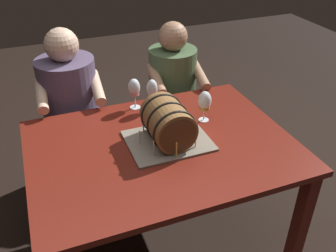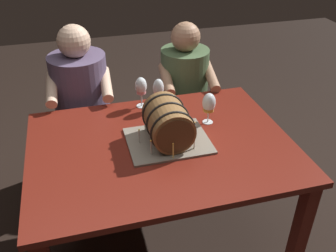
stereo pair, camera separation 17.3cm
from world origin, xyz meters
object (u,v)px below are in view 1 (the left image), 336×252
wine_glass_amber (205,102)px  person_seated_right (173,102)px  person_seated_left (73,116)px  wine_glass_rose (134,89)px  barrel_cake (168,124)px  dining_table (162,159)px  wine_glass_empty (152,89)px

wine_glass_amber → person_seated_right: bearing=85.0°
person_seated_left → wine_glass_rose: bearing=-43.2°
barrel_cake → wine_glass_amber: (0.28, 0.13, 0.01)m
dining_table → wine_glass_rose: (-0.02, 0.43, 0.23)m
person_seated_right → wine_glass_amber: bearing=-95.0°
person_seated_left → person_seated_right: size_ratio=1.04×
wine_glass_rose → person_seated_right: (0.39, 0.34, -0.34)m
barrel_cake → person_seated_left: 0.91m
wine_glass_empty → person_seated_left: person_seated_left is taller
wine_glass_empty → wine_glass_rose: 0.11m
wine_glass_empty → wine_glass_rose: size_ratio=1.02×
wine_glass_amber → wine_glass_rose: bearing=138.8°
wine_glass_empty → wine_glass_rose: (-0.10, 0.06, -0.00)m
wine_glass_rose → person_seated_left: size_ratio=0.17×
person_seated_left → person_seated_right: bearing=-0.0°
wine_glass_amber → person_seated_right: 0.71m
dining_table → wine_glass_empty: wine_glass_empty is taller
barrel_cake → person_seated_right: (0.33, 0.76, -0.32)m
barrel_cake → wine_glass_rose: barrel_cake is taller
dining_table → wine_glass_rose: wine_glass_rose is taller
barrel_cake → person_seated_left: person_seated_left is taller
person_seated_left → barrel_cake: bearing=-61.4°
wine_glass_empty → barrel_cake: bearing=-96.2°
dining_table → wine_glass_amber: (0.32, 0.14, 0.22)m
wine_glass_amber → person_seated_right: (0.05, 0.63, -0.33)m
wine_glass_rose → person_seated_right: 0.62m
dining_table → person_seated_left: person_seated_left is taller
wine_glass_amber → wine_glass_empty: (-0.24, 0.24, 0.01)m
wine_glass_empty → wine_glass_amber: bearing=-44.9°
person_seated_left → person_seated_right: person_seated_left is taller
wine_glass_amber → wine_glass_empty: bearing=135.1°
person_seated_left → dining_table: bearing=-64.1°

